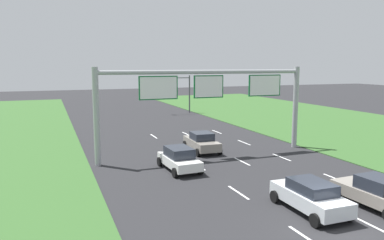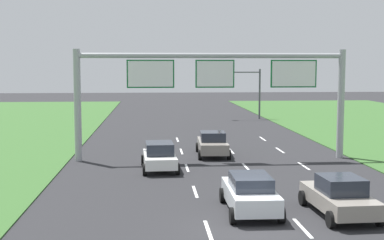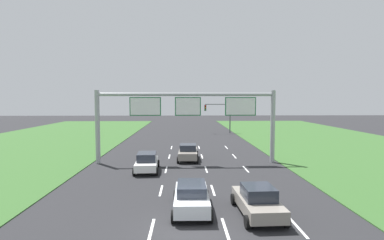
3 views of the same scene
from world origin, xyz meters
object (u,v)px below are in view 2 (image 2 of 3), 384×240
Objects in this scene: traffic_light_mast at (243,85)px; car_lead_silver at (250,193)px; car_far_ahead at (213,144)px; car_mid_lane at (159,156)px; car_near_red at (339,196)px; sign_gantry at (214,82)px.

car_lead_silver is at bearing -99.14° from traffic_light_mast.
car_mid_lane is at bearing -125.74° from car_far_ahead.
car_far_ahead is 0.79× the size of traffic_light_mast.
traffic_light_mast reaches higher than car_lead_silver.
car_lead_silver is 13.88m from car_far_ahead.
car_near_red is at bearing -93.88° from traffic_light_mast.
car_near_red reaches higher than car_lead_silver.
traffic_light_mast reaches higher than car_mid_lane.
sign_gantry is (-3.52, 13.17, 4.15)m from car_near_red.
car_far_ahead reaches higher than car_near_red.
car_lead_silver is 38.54m from traffic_light_mast.
car_mid_lane is at bearing -108.63° from traffic_light_mast.
car_mid_lane reaches higher than car_lead_silver.
sign_gantry reaches higher than car_mid_lane.
car_near_red is at bearing -57.28° from car_mid_lane.
sign_gantry is (3.53, 3.22, 4.13)m from car_mid_lane.
sign_gantry is (-0.04, 12.46, 4.13)m from car_lead_silver.
car_near_red is 1.05× the size of car_mid_lane.
car_near_red is 3.55m from car_lead_silver.
car_mid_lane is at bearing -137.65° from sign_gantry.
car_far_ahead reaches higher than car_lead_silver.
sign_gantry is 3.08× the size of traffic_light_mast.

